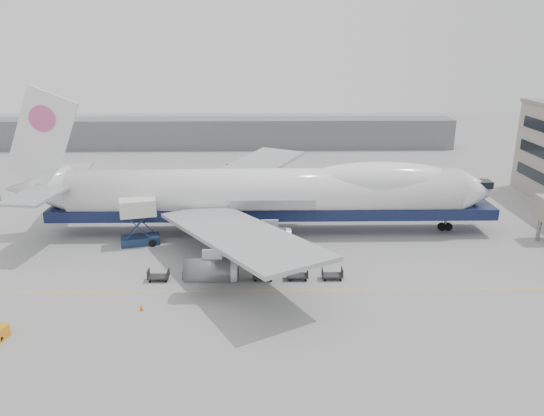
{
  "coord_description": "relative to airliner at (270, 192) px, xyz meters",
  "views": [
    {
      "loc": [
        -0.33,
        -56.71,
        25.79
      ],
      "look_at": [
        0.83,
        6.0,
        5.36
      ],
      "focal_mm": 35.0,
      "sensor_mm": 36.0,
      "label": 1
    }
  ],
  "objects": [
    {
      "name": "airliner",
      "position": [
        0.0,
        0.0,
        0.0
      ],
      "size": [
        67.0,
        55.3,
        19.98
      ],
      "color": "white",
      "rests_on": "ground"
    },
    {
      "name": "dolly_1",
      "position": [
        -8.69,
        -15.21,
        -5.09
      ],
      "size": [
        2.3,
        1.35,
        1.3
      ],
      "color": "#2D2D30",
      "rests_on": "ground"
    },
    {
      "name": "dolly_4",
      "position": [
        2.85,
        -15.21,
        -5.09
      ],
      "size": [
        2.3,
        1.35,
        1.3
      ],
      "color": "#2D2D30",
      "rests_on": "ground"
    },
    {
      "name": "dolly_2",
      "position": [
        -4.84,
        -15.21,
        -5.09
      ],
      "size": [
        2.3,
        1.35,
        1.3
      ],
      "color": "#2D2D30",
      "rests_on": "ground"
    },
    {
      "name": "dolly_0",
      "position": [
        -12.54,
        -15.21,
        -5.09
      ],
      "size": [
        2.3,
        1.35,
        1.3
      ],
      "color": "#2D2D30",
      "rests_on": "ground"
    },
    {
      "name": "hangar",
      "position": [
        -10.64,
        58.0,
        -2.12
      ],
      "size": [
        110.0,
        8.0,
        7.0
      ],
      "primitive_type": "cube",
      "color": "slate",
      "rests_on": "ground"
    },
    {
      "name": "traffic_cone",
      "position": [
        -13.02,
        -21.92,
        -5.35
      ],
      "size": [
        0.39,
        0.39,
        0.57
      ],
      "rotation": [
        0.0,
        0.0,
        0.12
      ],
      "color": "#DF500B",
      "rests_on": "ground"
    },
    {
      "name": "dolly_3",
      "position": [
        -1.0,
        -15.21,
        -5.09
      ],
      "size": [
        2.3,
        1.35,
        1.3
      ],
      "color": "#2D2D30",
      "rests_on": "ground"
    },
    {
      "name": "dolly_5",
      "position": [
        6.7,
        -15.21,
        -5.09
      ],
      "size": [
        2.3,
        1.35,
        1.3
      ],
      "color": "#2D2D30",
      "rests_on": "ground"
    },
    {
      "name": "catering_truck",
      "position": [
        -16.89,
        -4.28,
        -2.19
      ],
      "size": [
        5.29,
        4.18,
        6.07
      ],
      "rotation": [
        0.0,
        0.0,
        0.24
      ],
      "color": "navy",
      "rests_on": "ground"
    },
    {
      "name": "apron_line",
      "position": [
        -0.64,
        -18.0,
        -5.62
      ],
      "size": [
        60.0,
        0.15,
        0.01
      ],
      "primitive_type": "cube",
      "color": "gold",
      "rests_on": "ground"
    },
    {
      "name": "ground",
      "position": [
        -0.64,
        -12.0,
        -5.62
      ],
      "size": [
        260.0,
        260.0,
        0.0
      ],
      "primitive_type": "plane",
      "color": "gray",
      "rests_on": "ground"
    }
  ]
}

